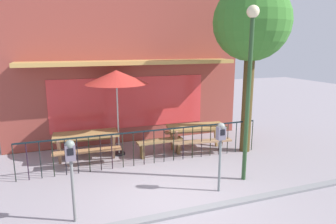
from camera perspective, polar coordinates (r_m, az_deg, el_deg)
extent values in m
plane|color=gray|center=(6.72, 1.71, -16.13)|extent=(40.00, 40.00, 0.00)
cube|color=#542D16|center=(10.74, -7.22, -5.08)|extent=(7.96, 0.54, 0.01)
cube|color=brown|center=(10.27, -7.61, 8.72)|extent=(7.96, 0.50, 5.13)
cube|color=#D83838|center=(10.17, -7.10, 1.78)|extent=(5.17, 0.02, 1.70)
cube|color=tan|center=(9.60, -6.74, 9.26)|extent=(6.77, 0.86, 0.12)
cube|color=black|center=(8.22, -3.65, -3.57)|extent=(6.69, 0.04, 0.04)
cylinder|color=black|center=(8.16, -27.05, -8.61)|extent=(0.02, 0.02, 0.95)
cylinder|color=black|center=(8.12, -25.00, -8.50)|extent=(0.02, 0.02, 0.95)
cylinder|color=black|center=(8.09, -22.94, -8.37)|extent=(0.02, 0.02, 0.95)
cylinder|color=black|center=(8.08, -20.86, -8.24)|extent=(0.02, 0.02, 0.95)
cylinder|color=black|center=(8.07, -18.78, -8.09)|extent=(0.02, 0.02, 0.95)
cylinder|color=black|center=(8.08, -16.71, -7.93)|extent=(0.02, 0.02, 0.95)
cylinder|color=black|center=(8.09, -14.64, -7.76)|extent=(0.02, 0.02, 0.95)
cylinder|color=black|center=(8.12, -12.58, -7.59)|extent=(0.02, 0.02, 0.95)
cylinder|color=black|center=(8.16, -10.54, -7.40)|extent=(0.02, 0.02, 0.95)
cylinder|color=black|center=(8.20, -8.53, -7.21)|extent=(0.02, 0.02, 0.95)
cylinder|color=black|center=(8.26, -6.54, -7.01)|extent=(0.02, 0.02, 0.95)
cylinder|color=black|center=(8.33, -4.58, -6.81)|extent=(0.02, 0.02, 0.95)
cylinder|color=black|center=(8.40, -2.65, -6.60)|extent=(0.02, 0.02, 0.95)
cylinder|color=black|center=(8.49, -0.77, -6.39)|extent=(0.02, 0.02, 0.95)
cylinder|color=black|center=(8.58, 1.08, -6.18)|extent=(0.02, 0.02, 0.95)
cylinder|color=black|center=(8.69, 2.88, -5.96)|extent=(0.02, 0.02, 0.95)
cylinder|color=black|center=(8.80, 4.64, -5.75)|extent=(0.02, 0.02, 0.95)
cylinder|color=black|center=(8.92, 6.35, -5.53)|extent=(0.02, 0.02, 0.95)
cylinder|color=black|center=(9.04, 8.01, -5.32)|extent=(0.02, 0.02, 0.95)
cylinder|color=black|center=(9.18, 9.62, -5.11)|extent=(0.02, 0.02, 0.95)
cylinder|color=black|center=(9.32, 11.19, -4.90)|extent=(0.02, 0.02, 0.95)
cylinder|color=black|center=(9.47, 12.70, -4.69)|extent=(0.02, 0.02, 0.95)
cylinder|color=black|center=(9.62, 14.17, -4.49)|extent=(0.02, 0.02, 0.95)
cylinder|color=black|center=(9.78, 15.59, -4.29)|extent=(0.02, 0.02, 0.95)
cube|color=#9C7743|center=(8.91, -15.22, -4.12)|extent=(1.84, 0.85, 0.07)
cube|color=#A06E45|center=(8.48, -14.97, -7.09)|extent=(1.81, 0.35, 0.05)
cube|color=olive|center=(9.53, -15.24, -4.94)|extent=(1.81, 0.35, 0.05)
cube|color=brown|center=(8.78, -19.87, -7.25)|extent=(0.09, 0.35, 0.78)
cube|color=olive|center=(9.31, -19.72, -6.12)|extent=(0.09, 0.35, 0.78)
cube|color=#7F6148|center=(8.81, -10.19, -6.61)|extent=(0.09, 0.35, 0.78)
cube|color=olive|center=(9.33, -10.61, -5.52)|extent=(0.09, 0.35, 0.78)
cube|color=#9F7A43|center=(9.46, 5.42, -2.78)|extent=(1.89, 1.00, 0.07)
cube|color=#A37B56|center=(9.04, 6.42, -5.51)|extent=(1.82, 0.50, 0.05)
cube|color=#9D7A50|center=(10.05, 4.45, -3.63)|extent=(1.82, 0.50, 0.05)
cube|color=#8A5A46|center=(9.12, 1.44, -5.74)|extent=(0.12, 0.36, 0.78)
cube|color=olive|center=(9.64, 0.67, -4.73)|extent=(0.12, 0.36, 0.78)
cube|color=brown|center=(9.55, 10.12, -5.08)|extent=(0.12, 0.36, 0.78)
cube|color=olive|center=(10.05, 8.93, -4.16)|extent=(0.12, 0.36, 0.78)
cylinder|color=black|center=(9.32, -9.19, -7.75)|extent=(0.36, 0.36, 0.05)
cylinder|color=#AFB1AB|center=(8.97, -9.46, -0.45)|extent=(0.04, 0.04, 2.48)
cone|color=#B82E27|center=(8.80, -9.71, 6.52)|extent=(1.80, 1.80, 0.39)
cube|color=olive|center=(8.99, -1.48, -5.47)|extent=(1.41, 0.37, 0.06)
cube|color=brown|center=(8.90, -4.89, -7.24)|extent=(0.08, 0.29, 0.45)
cube|color=brown|center=(9.26, 1.80, -6.40)|extent=(0.08, 0.29, 0.45)
cylinder|color=slate|center=(6.90, 9.72, -9.94)|extent=(0.06, 0.06, 1.22)
cube|color=slate|center=(6.65, 9.96, -3.94)|extent=(0.18, 0.14, 0.29)
sphere|color=slate|center=(6.62, 10.00, -2.74)|extent=(0.17, 0.17, 0.17)
cube|color=black|center=(6.58, 10.29, -3.82)|extent=(0.11, 0.01, 0.13)
cylinder|color=slate|center=(5.97, -17.46, -14.09)|extent=(0.06, 0.06, 1.21)
cube|color=slate|center=(5.68, -17.95, -7.27)|extent=(0.18, 0.14, 0.29)
sphere|color=slate|center=(5.63, -18.05, -5.89)|extent=(0.17, 0.17, 0.17)
cube|color=black|center=(5.60, -17.94, -7.19)|extent=(0.11, 0.01, 0.13)
cylinder|color=#4B3C1B|center=(9.42, 14.73, 2.34)|extent=(0.31, 0.31, 3.26)
sphere|color=#39792C|center=(9.31, 15.52, 16.06)|extent=(2.22, 2.22, 2.22)
cylinder|color=#284825|center=(7.26, 14.81, 1.66)|extent=(0.10, 0.10, 3.82)
sphere|color=beige|center=(7.18, 15.75, 17.78)|extent=(0.28, 0.28, 0.28)
cube|color=gray|center=(6.26, 3.74, -18.47)|extent=(11.14, 0.20, 0.11)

